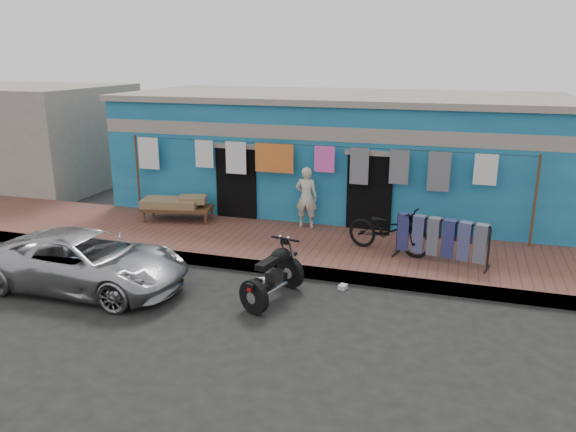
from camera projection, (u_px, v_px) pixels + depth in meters
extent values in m
plane|color=black|center=(255.00, 305.00, 10.26)|extent=(80.00, 80.00, 0.00)
cube|color=brown|center=(301.00, 247.00, 12.97)|extent=(28.00, 3.00, 0.25)
cube|color=gray|center=(281.00, 269.00, 11.64)|extent=(28.00, 0.10, 0.25)
cube|color=#18608A|center=(340.00, 155.00, 16.23)|extent=(12.00, 5.00, 3.20)
cube|color=#9E9384|center=(319.00, 134.00, 13.73)|extent=(12.00, 0.14, 0.35)
cube|color=#9E9384|center=(341.00, 96.00, 15.76)|extent=(12.20, 5.20, 0.16)
cube|color=black|center=(236.00, 188.00, 14.71)|extent=(1.10, 0.10, 2.10)
cube|color=black|center=(369.00, 198.00, 13.70)|extent=(1.10, 0.10, 2.10)
cube|color=#9E9384|center=(28.00, 136.00, 19.38)|extent=(6.00, 5.00, 3.40)
cylinder|color=brown|center=(138.00, 173.00, 15.24)|extent=(0.06, 0.06, 2.10)
cylinder|color=brown|center=(535.00, 201.00, 12.35)|extent=(0.06, 0.06, 2.10)
cylinder|color=black|center=(316.00, 146.00, 13.51)|extent=(10.00, 0.01, 0.01)
cube|color=silver|center=(149.00, 153.00, 14.97)|extent=(0.60, 0.02, 0.85)
cube|color=silver|center=(204.00, 154.00, 14.47)|extent=(0.50, 0.02, 0.71)
cube|color=silver|center=(236.00, 158.00, 14.24)|extent=(0.55, 0.02, 0.82)
cube|color=#CC4C26|center=(274.00, 158.00, 13.93)|extent=(1.00, 0.02, 0.73)
cube|color=#E450B2|center=(324.00, 159.00, 13.54)|extent=(0.50, 0.02, 0.64)
cube|color=slate|center=(359.00, 166.00, 13.33)|extent=(0.45, 0.02, 0.88)
cube|color=slate|center=(399.00, 167.00, 13.05)|extent=(0.45, 0.02, 0.81)
cube|color=slate|center=(439.00, 172.00, 12.80)|extent=(0.50, 0.02, 0.92)
cube|color=silver|center=(486.00, 170.00, 12.48)|extent=(0.50, 0.02, 0.70)
imported|color=#ABABB0|center=(86.00, 261.00, 10.86)|extent=(4.08, 1.88, 1.15)
imported|color=beige|center=(306.00, 197.00, 13.88)|extent=(0.56, 0.39, 1.53)
imported|color=black|center=(389.00, 225.00, 12.13)|extent=(2.01, 1.20, 1.23)
cube|color=silver|center=(261.00, 280.00, 11.30)|extent=(0.21, 0.19, 0.07)
cube|color=silver|center=(343.00, 287.00, 10.95)|extent=(0.17, 0.21, 0.09)
cube|color=silver|center=(274.00, 279.00, 11.36)|extent=(0.24, 0.26, 0.09)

